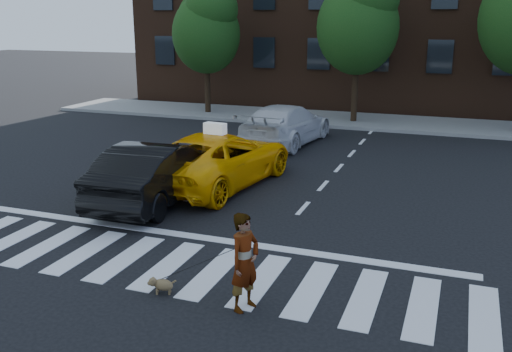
% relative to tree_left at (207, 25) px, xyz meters
% --- Properties ---
extents(ground, '(120.00, 120.00, 0.00)m').
position_rel_tree_left_xyz_m(ground, '(6.97, -17.00, -4.44)').
color(ground, black).
rests_on(ground, ground).
extents(crosswalk, '(13.00, 2.40, 0.01)m').
position_rel_tree_left_xyz_m(crosswalk, '(6.97, -17.00, -4.43)').
color(crosswalk, silver).
rests_on(crosswalk, ground).
extents(stop_line, '(12.00, 0.30, 0.01)m').
position_rel_tree_left_xyz_m(stop_line, '(6.97, -15.40, -4.43)').
color(stop_line, silver).
rests_on(stop_line, ground).
extents(sidewalk_far, '(30.00, 4.00, 0.15)m').
position_rel_tree_left_xyz_m(sidewalk_far, '(6.97, 0.50, -4.37)').
color(sidewalk_far, slate).
rests_on(sidewalk_far, ground).
extents(tree_left, '(3.39, 3.38, 6.50)m').
position_rel_tree_left_xyz_m(tree_left, '(0.00, 0.00, 0.00)').
color(tree_left, black).
rests_on(tree_left, ground).
extents(tree_mid, '(3.69, 3.69, 7.10)m').
position_rel_tree_left_xyz_m(tree_mid, '(7.50, -0.00, 0.41)').
color(tree_mid, black).
rests_on(tree_mid, ground).
extents(taxi, '(3.36, 5.99, 1.58)m').
position_rel_tree_left_xyz_m(taxi, '(5.57, -11.29, -3.65)').
color(taxi, '#FFAE05').
rests_on(taxi, ground).
extents(black_sedan, '(2.02, 5.10, 1.65)m').
position_rel_tree_left_xyz_m(black_sedan, '(4.65, -13.38, -3.61)').
color(black_sedan, black).
rests_on(black_sedan, ground).
extents(white_suv, '(2.72, 5.60, 1.57)m').
position_rel_tree_left_xyz_m(white_suv, '(5.78, -5.25, -3.66)').
color(white_suv, silver).
rests_on(white_suv, ground).
extents(woman, '(0.61, 0.74, 1.74)m').
position_rel_tree_left_xyz_m(woman, '(9.07, -18.10, -3.57)').
color(woman, '#999999').
rests_on(woman, ground).
extents(dog, '(0.52, 0.32, 0.31)m').
position_rel_tree_left_xyz_m(dog, '(7.43, -18.11, -4.26)').
color(dog, '#94794B').
rests_on(dog, ground).
extents(taxi_sign, '(0.68, 0.36, 0.32)m').
position_rel_tree_left_xyz_m(taxi_sign, '(5.57, -11.49, -2.70)').
color(taxi_sign, white).
rests_on(taxi_sign, taxi).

